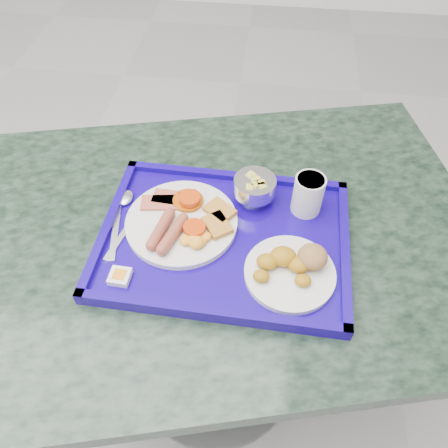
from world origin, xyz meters
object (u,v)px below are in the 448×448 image
(main_plate, at_px, (184,222))
(juice_cup, at_px, (308,193))
(table, at_px, (212,278))
(fruit_bowl, at_px, (255,187))
(bread_plate, at_px, (293,267))
(tray, at_px, (224,239))

(main_plate, relative_size, juice_cup, 2.63)
(table, relative_size, fruit_bowl, 14.67)
(main_plate, xyz_separation_m, juice_cup, (0.24, 0.07, 0.03))
(fruit_bowl, distance_m, juice_cup, 0.11)
(table, bearing_deg, main_plate, -169.30)
(main_plate, bearing_deg, bread_plate, -21.67)
(fruit_bowl, bearing_deg, juice_cup, -6.40)
(table, distance_m, main_plate, 0.21)
(main_plate, height_order, bread_plate, bread_plate)
(table, bearing_deg, bread_plate, -30.16)
(fruit_bowl, xyz_separation_m, juice_cup, (0.11, -0.01, 0.01))
(table, height_order, bread_plate, bread_plate)
(juice_cup, bearing_deg, bread_plate, -98.40)
(table, bearing_deg, juice_cup, 19.29)
(bread_plate, xyz_separation_m, juice_cup, (0.02, 0.16, 0.03))
(tray, distance_m, juice_cup, 0.19)
(bread_plate, distance_m, juice_cup, 0.16)
(juice_cup, bearing_deg, table, -160.71)
(table, bearing_deg, fruit_bowl, 43.85)
(bread_plate, bearing_deg, table, 149.84)
(tray, bearing_deg, main_plate, 166.61)
(main_plate, distance_m, fruit_bowl, 0.16)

